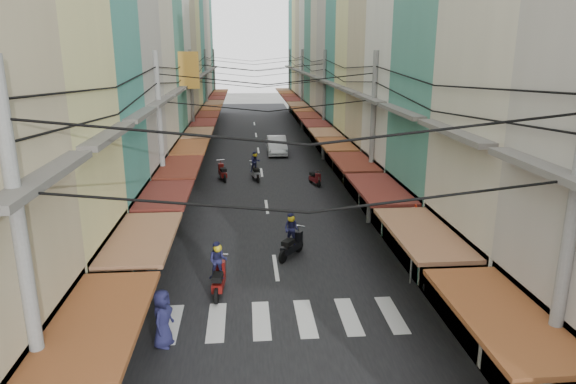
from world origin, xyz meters
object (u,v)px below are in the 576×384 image
bicycle (393,223)px  traffic_sign (413,226)px  white_car (277,154)px  market_umbrella (465,218)px

bicycle → traffic_sign: traffic_sign is taller
white_car → traffic_sign: 24.63m
market_umbrella → traffic_sign: bearing=-153.8°
market_umbrella → traffic_sign: traffic_sign is taller
white_car → traffic_sign: size_ratio=1.63×
traffic_sign → bicycle: bearing=79.1°
white_car → market_umbrella: 23.90m
bicycle → traffic_sign: bearing=-179.5°
bicycle → market_umbrella: (1.14, -5.46, 2.07)m
white_car → bicycle: 18.24m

